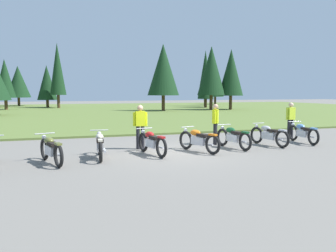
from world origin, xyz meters
name	(u,v)px	position (x,y,z in m)	size (l,w,h in m)	color
ground_plane	(173,153)	(0.00, 0.00, 0.00)	(140.00, 140.00, 0.00)	slate
grass_moorland	(95,111)	(0.00, 26.95, 0.05)	(80.00, 44.00, 0.10)	#5B7033
forest_treeline	(60,75)	(-3.50, 31.57, 4.17)	(42.43, 26.25, 8.61)	#47331E
motorcycle_olive	(51,149)	(-4.12, -0.64, 0.44)	(0.84, 2.03, 0.88)	black
motorcycle_cream	(100,145)	(-2.61, -0.24, 0.44)	(0.62, 2.10, 0.88)	black
motorcycle_red	(152,142)	(-0.83, -0.13, 0.44)	(0.71, 2.08, 0.88)	black
motorcycle_orange	(198,140)	(0.93, -0.10, 0.44)	(0.93, 2.00, 0.88)	black
motorcycle_british_green	(233,137)	(2.51, 0.23, 0.44)	(0.67, 2.09, 0.88)	black
motorcycle_silver	(269,135)	(4.21, 0.39, 0.44)	(0.71, 2.08, 0.88)	black
motorcycle_sky_blue	(303,133)	(6.01, 0.58, 0.44)	(0.62, 2.10, 0.88)	black
rider_checking_bike	(140,124)	(-0.93, 1.12, 0.95)	(0.55, 0.24, 1.67)	black
rider_with_back_turned	(291,118)	(6.41, 1.93, 0.95)	(0.55, 0.26, 1.67)	black
rider_near_row_end	(215,122)	(2.27, 1.31, 0.95)	(0.38, 0.47, 1.67)	black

